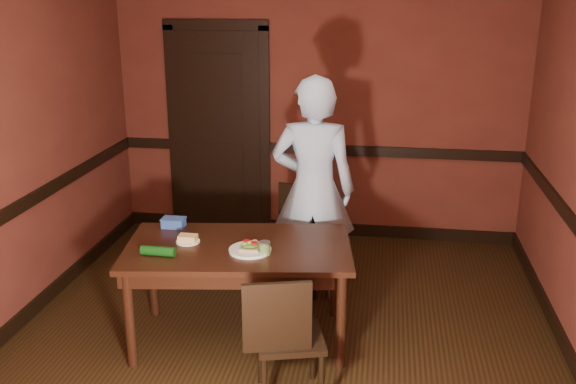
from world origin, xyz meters
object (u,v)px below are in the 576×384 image
(sandwich_plate, at_px, (250,248))
(sauce_jar, at_px, (265,248))
(cheese_saucer, at_px, (188,239))
(chair_near, at_px, (290,335))
(dining_table, at_px, (240,293))
(person, at_px, (313,190))
(chair_far, at_px, (303,240))
(food_tub, at_px, (174,223))

(sandwich_plate, bearing_deg, sauce_jar, -18.81)
(sandwich_plate, distance_m, cheese_saucer, 0.48)
(chair_near, height_order, sauce_jar, chair_near)
(dining_table, distance_m, chair_near, 0.79)
(person, xyz_separation_m, sauce_jar, (-0.22, -0.91, -0.13))
(chair_near, xyz_separation_m, cheese_saucer, (-0.83, 0.64, 0.32))
(chair_near, bearing_deg, cheese_saucer, -52.85)
(cheese_saucer, bearing_deg, chair_far, 51.80)
(cheese_saucer, xyz_separation_m, food_tub, (-0.19, 0.27, 0.02))
(person, bearing_deg, dining_table, 59.40)
(sandwich_plate, bearing_deg, food_tub, 151.29)
(sauce_jar, bearing_deg, dining_table, 148.86)
(chair_far, bearing_deg, person, -36.06)
(chair_far, distance_m, sauce_jar, 1.09)
(chair_far, height_order, food_tub, chair_far)
(person, height_order, sauce_jar, person)
(person, bearing_deg, sauce_jar, 74.70)
(dining_table, relative_size, food_tub, 9.01)
(dining_table, bearing_deg, chair_near, -62.10)
(chair_far, height_order, sandwich_plate, chair_far)
(person, height_order, food_tub, person)
(person, xyz_separation_m, cheese_saucer, (-0.80, -0.78, -0.16))
(sauce_jar, xyz_separation_m, food_tub, (-0.77, 0.40, -0.01))
(dining_table, height_order, sandwich_plate, sandwich_plate)
(food_tub, bearing_deg, cheese_saucer, -53.43)
(person, relative_size, cheese_saucer, 10.76)
(chair_near, xyz_separation_m, sauce_jar, (-0.25, 0.51, 0.35))
(dining_table, relative_size, chair_near, 1.81)
(person, bearing_deg, food_tub, 25.67)
(person, height_order, sandwich_plate, person)
(cheese_saucer, bearing_deg, food_tub, 125.77)
(dining_table, relative_size, sauce_jar, 17.09)
(person, relative_size, food_tub, 10.53)
(chair_near, relative_size, food_tub, 4.97)
(cheese_saucer, bearing_deg, dining_table, -0.47)
(person, bearing_deg, chair_near, 89.46)
(chair_near, distance_m, sandwich_plate, 0.72)
(chair_far, xyz_separation_m, sauce_jar, (-0.12, -1.02, 0.35))
(cheese_saucer, relative_size, food_tub, 0.98)
(sauce_jar, height_order, cheese_saucer, sauce_jar)
(dining_table, relative_size, sandwich_plate, 5.38)
(dining_table, xyz_separation_m, food_tub, (-0.56, 0.27, 0.40))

